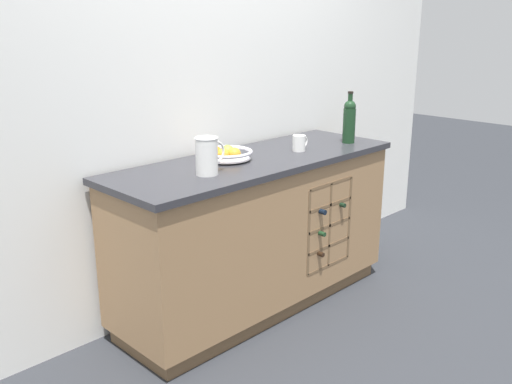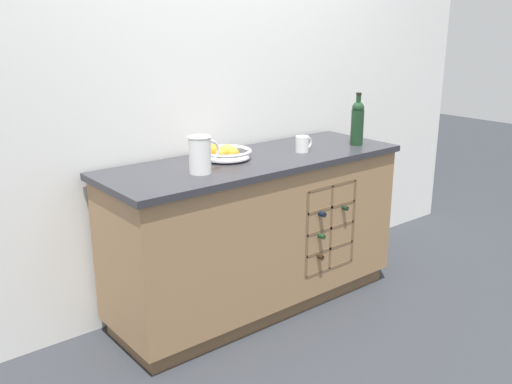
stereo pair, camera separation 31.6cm
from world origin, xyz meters
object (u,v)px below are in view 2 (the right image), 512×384
Objects in this scene: white_pitcher at (201,154)px; ceramic_mug at (303,144)px; standing_wine_bottle at (357,122)px; fruit_bowl at (225,153)px.

white_pitcher reaches higher than ceramic_mug.
ceramic_mug is 0.40m from standing_wine_bottle.
white_pitcher is 0.71m from ceramic_mug.
white_pitcher is 0.59× the size of standing_wine_bottle.
white_pitcher is at bearing -149.87° from fruit_bowl.
fruit_bowl is 1.50× the size of white_pitcher.
standing_wine_bottle is at bearing -12.65° from fruit_bowl.
ceramic_mug is at bearing 2.00° from white_pitcher.
fruit_bowl is 0.30m from white_pitcher.
fruit_bowl is at bearing 164.58° from ceramic_mug.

